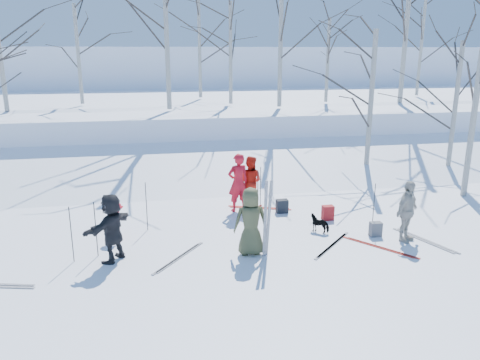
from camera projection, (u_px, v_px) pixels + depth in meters
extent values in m
plane|color=white|center=(251.00, 246.00, 11.68)|extent=(120.00, 120.00, 0.00)
cube|color=white|center=(214.00, 172.00, 18.28)|extent=(70.00, 9.49, 4.12)
cube|color=white|center=(192.00, 116.00, 27.53)|extent=(70.00, 18.00, 2.20)
cube|color=white|center=(174.00, 79.00, 47.17)|extent=(90.00, 30.00, 6.00)
imported|color=#414529|center=(251.00, 222.00, 11.01)|extent=(0.83, 0.56, 1.64)
imported|color=red|center=(238.00, 183.00, 14.02)|extent=(0.73, 0.56, 1.78)
imported|color=red|center=(250.00, 182.00, 14.41)|extent=(0.98, 0.90, 1.62)
imported|color=red|center=(117.00, 220.00, 12.05)|extent=(0.43, 0.66, 0.96)
imported|color=beige|center=(407.00, 211.00, 11.80)|extent=(0.99, 0.83, 1.58)
imported|color=black|center=(112.00, 228.00, 10.67)|extent=(1.24, 1.50, 1.61)
imported|color=black|center=(320.00, 223.00, 12.54)|extent=(0.60, 0.55, 0.47)
cube|color=silver|center=(265.00, 219.00, 10.78)|extent=(0.07, 0.16, 1.90)
cube|color=silver|center=(269.00, 219.00, 10.83)|extent=(0.12, 0.23, 1.89)
cylinder|color=black|center=(261.00, 188.00, 14.24)|extent=(0.02, 0.02, 1.34)
cylinder|color=black|center=(146.00, 206.00, 12.55)|extent=(0.02, 0.02, 1.34)
cylinder|color=black|center=(374.00, 208.00, 12.45)|extent=(0.02, 0.02, 1.34)
cylinder|color=black|center=(71.00, 235.00, 10.62)|extent=(0.02, 0.02, 1.34)
cylinder|color=black|center=(258.00, 193.00, 13.79)|extent=(0.02, 0.02, 1.34)
cylinder|color=black|center=(96.00, 230.00, 10.92)|extent=(0.02, 0.02, 1.34)
cube|color=maroon|center=(328.00, 213.00, 13.44)|extent=(0.32, 0.22, 0.42)
cube|color=#54565B|center=(376.00, 229.00, 12.25)|extent=(0.30, 0.20, 0.38)
cube|color=black|center=(282.00, 206.00, 14.04)|extent=(0.34, 0.24, 0.40)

